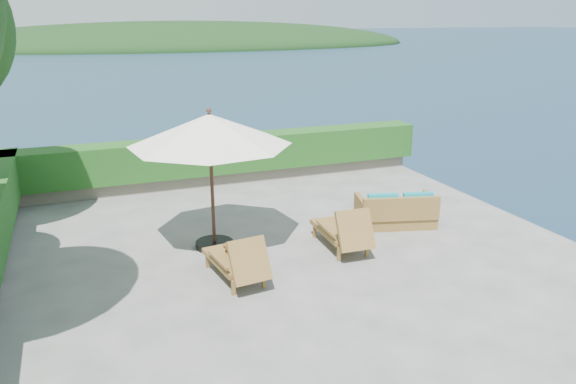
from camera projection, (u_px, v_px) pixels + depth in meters
name	position (u px, v px, depth m)	size (l,w,h in m)	color
ground	(288.00, 257.00, 11.25)	(12.00, 12.00, 0.00)	gray
foundation	(288.00, 325.00, 11.72)	(12.00, 12.00, 3.00)	#60564C
ocean	(288.00, 384.00, 12.15)	(600.00, 600.00, 0.00)	#14273F
offshore_island	(183.00, 46.00, 145.24)	(126.00, 57.60, 12.60)	black
planter_wall_far	(218.00, 177.00, 16.18)	(12.00, 0.60, 0.36)	gray
hedge_far	(217.00, 154.00, 15.97)	(12.40, 0.90, 1.00)	#204313
patio_umbrella	(210.00, 131.00, 11.00)	(3.97, 3.97, 2.91)	black
lounge_left	(238.00, 260.00, 10.13)	(0.90, 1.76, 0.97)	brown
lounge_right	(343.00, 230.00, 11.49)	(0.84, 1.78, 1.01)	brown
side_table	(241.00, 251.00, 10.49)	(0.56, 0.56, 0.51)	brown
wicker_loveseat	(396.00, 212.00, 12.82)	(1.93, 1.33, 0.87)	brown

